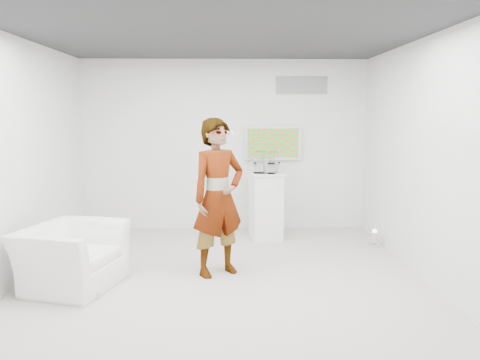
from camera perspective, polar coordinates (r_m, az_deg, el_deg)
The scene contains 10 objects.
room at distance 5.81m, azimuth -2.13°, elevation 2.53°, with size 5.01×5.01×3.00m.
tv at distance 8.29m, azimuth 4.01°, elevation 4.53°, with size 1.00×0.08×0.60m, color silver.
logo_decal at distance 8.38m, azimuth 7.52°, elevation 11.37°, with size 0.90×0.02×0.30m, color gray.
person at distance 5.96m, azimuth -2.67°, elevation -2.13°, with size 0.73×0.48×2.01m, color white.
armchair at distance 6.02m, azimuth -19.87°, elevation -8.75°, with size 1.14×0.99×0.74m, color white.
pedestal at distance 7.76m, azimuth 3.17°, elevation -3.15°, with size 0.53×0.53×1.10m, color white.
floor_uplight at distance 7.65m, azimuth 16.07°, elevation -6.86°, with size 0.17×0.17×0.26m, color silver.
vitrine at distance 7.65m, azimuth 3.21°, elevation 2.18°, with size 0.35×0.35×0.35m, color white.
console at distance 7.65m, azimuth 3.21°, elevation 1.72°, with size 0.05×0.16×0.22m, color white.
wii_remote at distance 6.12m, azimuth -1.44°, elevation 5.75°, with size 0.04×0.15×0.04m, color white.
Camera 1 is at (0.08, -5.78, 2.07)m, focal length 35.00 mm.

